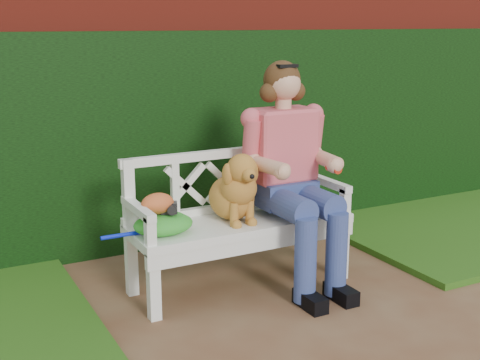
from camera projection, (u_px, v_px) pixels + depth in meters
name	position (u px, v px, depth m)	size (l,w,h in m)	color
ground	(300.00, 320.00, 3.91)	(60.00, 60.00, 0.00)	brown
brick_wall	(177.00, 105.00, 5.27)	(10.00, 0.30, 2.20)	maroon
ivy_hedge	(188.00, 139.00, 5.15)	(10.00, 0.18, 1.70)	#0E390B
grass_right	(470.00, 221.00, 5.76)	(2.60, 2.00, 0.05)	#295A17
garden_bench	(240.00, 253.00, 4.36)	(1.58, 0.60, 0.48)	white
seated_woman	(286.00, 171.00, 4.37)	(0.66, 0.87, 1.55)	#EE467B
dog	(234.00, 185.00, 4.22)	(0.32, 0.43, 0.48)	brown
tennis_racket	(157.00, 230.00, 4.04)	(0.56, 0.24, 0.03)	silver
green_bag	(163.00, 224.00, 3.99)	(0.38, 0.29, 0.13)	green
camera_item	(169.00, 208.00, 3.98)	(0.10, 0.08, 0.07)	black
baseball_glove	(158.00, 203.00, 3.96)	(0.21, 0.15, 0.13)	#C25627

